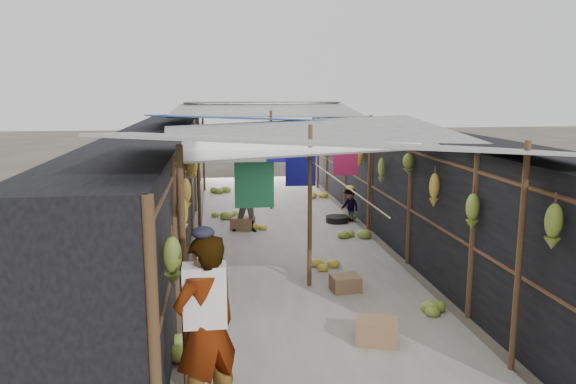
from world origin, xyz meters
name	(u,v)px	position (x,y,z in m)	size (l,w,h in m)	color
ground	(355,381)	(0.00, 0.00, 0.00)	(80.00, 80.00, 0.00)	#6B6356
aisle_slab	(283,232)	(0.00, 6.50, 0.01)	(3.60, 16.00, 0.02)	#9E998E
stall_left	(157,184)	(-2.70, 6.50, 1.15)	(1.40, 15.00, 2.30)	black
stall_right	(402,179)	(2.70, 6.50, 1.15)	(1.40, 15.00, 2.30)	black
crate_near	(377,332)	(0.49, 0.87, 0.15)	(0.51, 0.41, 0.31)	#986F4D
crate_mid	(345,284)	(0.52, 2.69, 0.13)	(0.44, 0.35, 0.27)	#986F4D
crate_back	(243,224)	(-0.87, 6.82, 0.15)	(0.47, 0.38, 0.30)	#986F4D
black_basin	(337,220)	(1.39, 7.25, 0.08)	(0.54, 0.54, 0.16)	black
vendor_elderly	(206,329)	(-1.58, -0.50, 0.92)	(0.67, 0.44, 1.84)	white
shopper_blue	(248,200)	(-0.77, 6.63, 0.73)	(0.71, 0.55, 1.46)	#1E429A
vendor_seated	(350,205)	(1.70, 7.26, 0.42)	(0.54, 0.31, 0.84)	#433F3A
market_canopy	(282,123)	(0.03, 6.84, 2.40)	(5.62, 15.20, 2.77)	brown
hanging_bananas	(288,159)	(0.10, 6.38, 1.66)	(3.96, 13.86, 0.80)	olive
floor_bananas	(286,231)	(0.01, 6.10, 0.14)	(3.93, 11.12, 0.34)	olive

